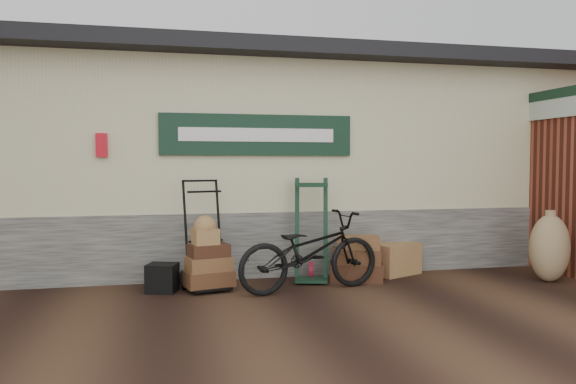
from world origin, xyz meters
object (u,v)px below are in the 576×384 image
object	(u,v)px
porter_trolley	(205,233)
green_barrow	(311,230)
bicycle	(310,247)
black_trunk	(162,278)
suitcase_stack	(356,258)
wicker_hamper	(394,259)

from	to	relation	value
porter_trolley	green_barrow	distance (m)	1.42
bicycle	black_trunk	bearing A→B (deg)	67.55
suitcase_stack	bicycle	bearing A→B (deg)	-150.00
green_barrow	wicker_hamper	world-z (taller)	green_barrow
green_barrow	black_trunk	xyz separation A→B (m)	(-1.94, -0.21, -0.51)
suitcase_stack	wicker_hamper	world-z (taller)	suitcase_stack
wicker_hamper	bicycle	bearing A→B (deg)	-152.72
black_trunk	bicycle	distance (m)	1.84
porter_trolley	wicker_hamper	world-z (taller)	porter_trolley
black_trunk	green_barrow	bearing A→B (deg)	6.04
wicker_hamper	bicycle	size ratio (longest dim) A/B	0.36
porter_trolley	bicycle	size ratio (longest dim) A/B	0.75
porter_trolley	wicker_hamper	size ratio (longest dim) A/B	2.07
black_trunk	wicker_hamper	bearing A→B (deg)	7.19
suitcase_stack	green_barrow	bearing A→B (deg)	169.99
suitcase_stack	bicycle	xyz separation A→B (m)	(-0.76, -0.44, 0.24)
porter_trolley	black_trunk	world-z (taller)	porter_trolley
wicker_hamper	black_trunk	xyz separation A→B (m)	(-3.21, -0.41, -0.05)
green_barrow	suitcase_stack	world-z (taller)	green_barrow
bicycle	suitcase_stack	bearing A→B (deg)	-71.59
porter_trolley	black_trunk	xyz separation A→B (m)	(-0.52, -0.08, -0.52)
suitcase_stack	bicycle	world-z (taller)	bicycle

